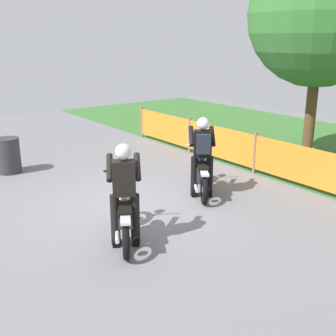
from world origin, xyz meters
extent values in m
cube|color=slate|center=(0.00, 0.00, -0.01)|extent=(24.00, 24.00, 0.02)
cylinder|color=olive|center=(-5.03, 3.48, 0.53)|extent=(0.08, 0.08, 1.05)
cylinder|color=olive|center=(-2.52, 3.48, 0.53)|extent=(0.08, 0.08, 1.05)
cylinder|color=olive|center=(0.00, 3.48, 0.53)|extent=(0.08, 0.08, 1.05)
cube|color=orange|center=(-3.77, 3.48, 0.54)|extent=(2.44, 0.02, 0.85)
cube|color=orange|center=(-1.26, 3.48, 0.54)|extent=(2.44, 0.02, 0.85)
cube|color=orange|center=(1.26, 3.48, 0.54)|extent=(2.44, 0.02, 0.85)
cylinder|color=brown|center=(0.17, 5.39, 1.27)|extent=(0.28, 0.28, 2.55)
sphere|color=#33702D|center=(0.17, 5.39, 3.80)|extent=(3.58, 3.58, 3.58)
torus|color=black|center=(0.59, -0.62, 0.31)|extent=(0.58, 0.40, 0.61)
cylinder|color=silver|center=(0.59, -0.62, 0.31)|extent=(0.14, 0.12, 0.13)
torus|color=black|center=(1.75, -1.30, 0.31)|extent=(0.58, 0.40, 0.61)
cylinder|color=silver|center=(1.75, -1.30, 0.31)|extent=(0.14, 0.12, 0.13)
cube|color=#38383D|center=(1.21, -0.98, 0.48)|extent=(0.61, 0.49, 0.31)
ellipsoid|color=#B7B7C1|center=(1.02, -0.87, 0.69)|extent=(0.55, 0.45, 0.21)
cube|color=black|center=(1.42, -1.11, 0.66)|extent=(0.57, 0.45, 0.10)
cube|color=silver|center=(1.75, -1.30, 0.64)|extent=(0.38, 0.31, 0.04)
cylinder|color=silver|center=(0.64, -0.65, 0.58)|extent=(0.22, 0.16, 0.54)
sphere|color=white|center=(0.51, -0.57, 0.80)|extent=(0.24, 0.24, 0.17)
cylinder|color=silver|center=(0.68, -0.67, 0.91)|extent=(0.32, 0.51, 0.03)
cylinder|color=silver|center=(1.40, -1.25, 0.25)|extent=(0.49, 0.32, 0.07)
torus|color=black|center=(-0.32, 1.91, 0.31)|extent=(0.57, 0.45, 0.62)
cylinder|color=silver|center=(-0.32, 1.91, 0.31)|extent=(0.15, 0.13, 0.14)
torus|color=black|center=(0.79, 1.12, 0.31)|extent=(0.57, 0.45, 0.62)
cylinder|color=silver|center=(0.79, 1.12, 0.31)|extent=(0.15, 0.13, 0.14)
cube|color=#38383D|center=(0.28, 1.49, 0.49)|extent=(0.61, 0.53, 0.31)
ellipsoid|color=navy|center=(0.09, 1.62, 0.70)|extent=(0.55, 0.48, 0.21)
cube|color=black|center=(0.48, 1.35, 0.67)|extent=(0.57, 0.49, 0.10)
cube|color=silver|center=(0.79, 1.12, 0.65)|extent=(0.38, 0.33, 0.04)
cylinder|color=silver|center=(-0.27, 1.88, 0.60)|extent=(0.22, 0.18, 0.56)
sphere|color=white|center=(-0.40, 1.97, 0.82)|extent=(0.24, 0.24, 0.18)
cylinder|color=silver|center=(-0.24, 1.86, 0.93)|extent=(0.36, 0.50, 0.03)
cylinder|color=silver|center=(0.44, 1.21, 0.25)|extent=(0.48, 0.37, 0.07)
cylinder|color=black|center=(1.26, -1.20, 0.43)|extent=(0.21, 0.21, 0.86)
cube|color=black|center=(1.26, -1.20, 0.06)|extent=(0.28, 0.23, 0.12)
cylinder|color=black|center=(1.42, -0.92, 0.43)|extent=(0.21, 0.21, 0.86)
cube|color=black|center=(1.42, -0.92, 0.06)|extent=(0.28, 0.23, 0.12)
cube|color=black|center=(1.34, -1.06, 1.14)|extent=(0.39, 0.43, 0.56)
cylinder|color=black|center=(1.07, -1.16, 1.26)|extent=(0.47, 0.33, 0.38)
cylinder|color=black|center=(1.29, -0.78, 1.26)|extent=(0.47, 0.33, 0.38)
sphere|color=silver|center=(1.34, -1.06, 1.56)|extent=(0.34, 0.34, 0.25)
cube|color=black|center=(1.25, -1.01, 1.56)|extent=(0.12, 0.17, 0.08)
cylinder|color=black|center=(0.30, 1.28, 0.43)|extent=(0.21, 0.21, 0.86)
cube|color=black|center=(0.30, 1.28, 0.06)|extent=(0.28, 0.24, 0.12)
cylinder|color=black|center=(0.49, 1.54, 0.43)|extent=(0.21, 0.21, 0.86)
cube|color=black|center=(0.49, 1.54, 0.06)|extent=(0.28, 0.24, 0.12)
cube|color=black|center=(0.40, 1.41, 1.14)|extent=(0.40, 0.43, 0.56)
cylinder|color=black|center=(0.12, 1.33, 1.26)|extent=(0.45, 0.36, 0.38)
cylinder|color=black|center=(0.38, 1.69, 1.26)|extent=(0.45, 0.36, 0.38)
sphere|color=silver|center=(0.40, 1.41, 1.56)|extent=(0.35, 0.35, 0.25)
cube|color=black|center=(0.32, 1.46, 1.56)|extent=(0.13, 0.16, 0.08)
cube|color=#1E232D|center=(0.54, 1.31, 1.18)|extent=(0.29, 0.32, 0.40)
cube|color=black|center=(-2.22, 0.69, 0.01)|extent=(0.32, 0.32, 0.03)
cone|color=orange|center=(-2.22, 0.69, 0.28)|extent=(0.26, 0.26, 0.50)
cylinder|color=white|center=(-2.22, 0.69, 0.31)|extent=(0.15, 0.15, 0.06)
cylinder|color=#2D2D33|center=(-3.72, -1.37, 0.44)|extent=(0.58, 0.58, 0.88)
camera|label=1|loc=(6.73, -4.24, 3.22)|focal=44.95mm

